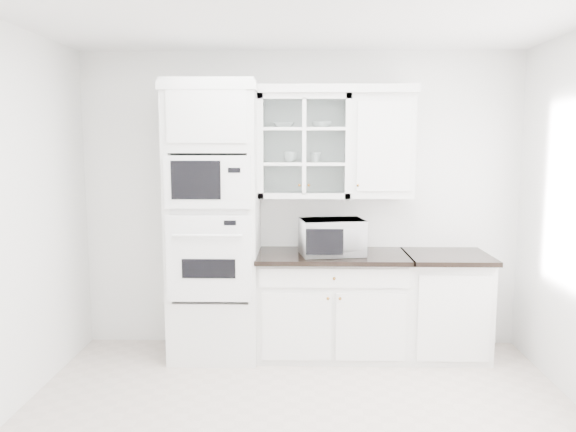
{
  "coord_description": "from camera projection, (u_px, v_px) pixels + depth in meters",
  "views": [
    {
      "loc": [
        0.0,
        -3.4,
        1.89
      ],
      "look_at": [
        -0.1,
        1.05,
        1.3
      ],
      "focal_mm": 35.0,
      "sensor_mm": 36.0,
      "label": 1
    }
  ],
  "objects": [
    {
      "name": "upper_cabinet_glass",
      "position": [
        304.0,
        146.0,
        4.94
      ],
      "size": [
        0.8,
        0.33,
        0.9
      ],
      "color": "white",
      "rests_on": "room_shell"
    },
    {
      "name": "bowl_b",
      "position": [
        322.0,
        125.0,
        4.9
      ],
      "size": [
        0.18,
        0.18,
        0.05
      ],
      "primitive_type": "imported",
      "rotation": [
        0.0,
        0.0,
        -0.02
      ],
      "color": "white",
      "rests_on": "upper_cabinet_glass"
    },
    {
      "name": "room_shell",
      "position": [
        301.0,
        158.0,
        3.81
      ],
      "size": [
        4.0,
        3.5,
        2.7
      ],
      "color": "white",
      "rests_on": "ground"
    },
    {
      "name": "countertop_microwave",
      "position": [
        332.0,
        237.0,
        4.85
      ],
      "size": [
        0.6,
        0.52,
        0.31
      ],
      "primitive_type": "imported",
      "rotation": [
        0.0,
        0.0,
        3.31
      ],
      "color": "white",
      "rests_on": "base_cabinet_run"
    },
    {
      "name": "extra_base_cabinet",
      "position": [
        445.0,
        304.0,
        4.96
      ],
      "size": [
        0.72,
        0.67,
        0.92
      ],
      "color": "white",
      "rests_on": "ground"
    },
    {
      "name": "oven_column",
      "position": [
        214.0,
        222.0,
        4.88
      ],
      "size": [
        0.76,
        0.68,
        2.4
      ],
      "color": "white",
      "rests_on": "ground"
    },
    {
      "name": "upper_cabinet_solid",
      "position": [
        381.0,
        146.0,
        4.93
      ],
      "size": [
        0.55,
        0.33,
        0.9
      ],
      "primitive_type": "cube",
      "color": "white",
      "rests_on": "room_shell"
    },
    {
      "name": "cup_b",
      "position": [
        315.0,
        157.0,
        4.93
      ],
      "size": [
        0.12,
        0.12,
        0.09
      ],
      "primitive_type": "imported",
      "rotation": [
        0.0,
        0.0,
        -0.27
      ],
      "color": "white",
      "rests_on": "upper_cabinet_glass"
    },
    {
      "name": "bowl_a",
      "position": [
        284.0,
        125.0,
        4.91
      ],
      "size": [
        0.2,
        0.2,
        0.05
      ],
      "primitive_type": "imported",
      "rotation": [
        0.0,
        0.0,
        0.05
      ],
      "color": "white",
      "rests_on": "upper_cabinet_glass"
    },
    {
      "name": "cup_a",
      "position": [
        290.0,
        157.0,
        4.95
      ],
      "size": [
        0.14,
        0.14,
        0.09
      ],
      "primitive_type": "imported",
      "rotation": [
        0.0,
        0.0,
        0.22
      ],
      "color": "white",
      "rests_on": "upper_cabinet_glass"
    },
    {
      "name": "crown_molding",
      "position": [
        292.0,
        90.0,
        4.86
      ],
      "size": [
        2.14,
        0.38,
        0.07
      ],
      "primitive_type": "cube",
      "color": "white",
      "rests_on": "room_shell"
    },
    {
      "name": "base_cabinet_run",
      "position": [
        332.0,
        303.0,
        4.99
      ],
      "size": [
        1.32,
        0.67,
        0.92
      ],
      "color": "white",
      "rests_on": "ground"
    }
  ]
}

